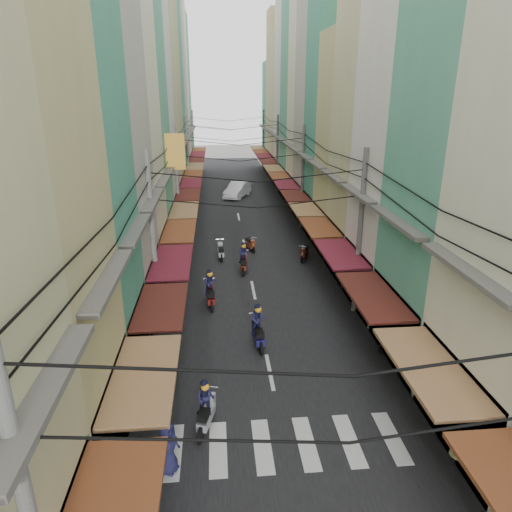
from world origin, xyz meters
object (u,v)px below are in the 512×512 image
traffic_sign (386,298)px  white_car (238,197)px  bicycle (394,350)px  market_umbrella (459,344)px

traffic_sign → white_car: bearing=98.8°
bicycle → market_umbrella: bearing=174.4°
white_car → traffic_sign: (4.76, -30.65, 2.38)m
bicycle → traffic_sign: (-0.49, 0.32, 2.38)m
white_car → market_umbrella: bearing=-57.3°
white_car → traffic_sign: bearing=-58.7°
traffic_sign → bicycle: bearing=-33.4°
white_car → market_umbrella: (6.15, -34.14, 2.16)m
market_umbrella → traffic_sign: bearing=111.8°
bicycle → market_umbrella: size_ratio=0.70×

